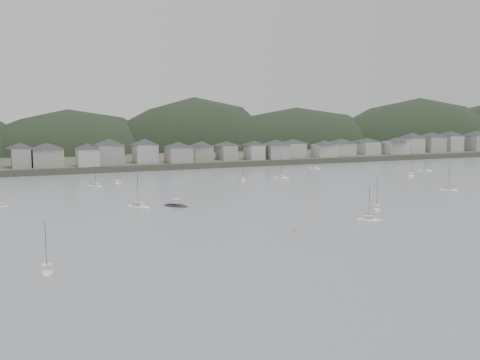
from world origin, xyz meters
name	(u,v)px	position (x,y,z in m)	size (l,w,h in m)	color
ground	(368,242)	(0.00, 0.00, 0.00)	(900.00, 900.00, 0.00)	slate
far_shore_land	(113,150)	(0.00, 295.00, 1.50)	(900.00, 250.00, 3.00)	#383D2D
forested_ridge	(129,173)	(4.83, 269.40, -11.28)	(851.55, 103.94, 102.57)	black
waterfront_town	(247,148)	(50.59, 183.34, 8.66)	(451.48, 28.46, 12.92)	gray
sailboat_lead	(314,168)	(72.05, 148.65, 0.18)	(4.98, 7.62, 9.99)	silver
moored_fleet	(190,202)	(-19.60, 70.67, 0.18)	(251.44, 154.91, 13.07)	silver
motor_launch_far	(176,205)	(-25.86, 65.59, 0.29)	(7.79, 8.54, 4.03)	black
mooring_buoys	(259,203)	(0.25, 60.28, 0.15)	(191.01, 141.90, 0.70)	#CE8D44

